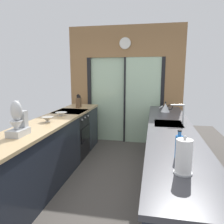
% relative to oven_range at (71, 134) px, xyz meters
% --- Properties ---
extents(ground_plane, '(5.04, 7.60, 0.02)m').
position_rel_oven_range_xyz_m(ground_plane, '(0.91, -0.65, -0.47)').
color(ground_plane, '#4C4742').
extents(back_wall_unit, '(2.64, 0.12, 2.70)m').
position_rel_oven_range_xyz_m(back_wall_unit, '(0.91, 1.15, 1.07)').
color(back_wall_unit, olive).
rests_on(back_wall_unit, ground_plane).
extents(left_counter_run, '(0.62, 3.80, 0.92)m').
position_rel_oven_range_xyz_m(left_counter_run, '(-0.00, -1.12, 0.01)').
color(left_counter_run, '#1E232D').
rests_on(left_counter_run, ground_plane).
extents(right_counter_run, '(0.62, 3.80, 0.92)m').
position_rel_oven_range_xyz_m(right_counter_run, '(1.82, -0.95, 0.01)').
color(right_counter_run, '#1E232D').
rests_on(right_counter_run, ground_plane).
extents(sink_faucet, '(0.19, 0.02, 0.29)m').
position_rel_oven_range_xyz_m(sink_faucet, '(1.97, -0.70, 0.65)').
color(sink_faucet, '#B7BABC').
rests_on(sink_faucet, right_counter_run).
extents(oven_range, '(0.60, 0.60, 0.92)m').
position_rel_oven_range_xyz_m(oven_range, '(0.00, 0.00, 0.00)').
color(oven_range, black).
rests_on(oven_range, ground_plane).
extents(mixing_bowl_mid, '(0.18, 0.18, 0.08)m').
position_rel_oven_range_xyz_m(mixing_bowl_mid, '(0.02, -0.95, 0.51)').
color(mixing_bowl_mid, gray).
rests_on(mixing_bowl_mid, left_counter_run).
extents(mixing_bowl_far, '(0.20, 0.20, 0.06)m').
position_rel_oven_range_xyz_m(mixing_bowl_far, '(0.02, -0.47, 0.50)').
color(mixing_bowl_far, silver).
rests_on(mixing_bowl_far, left_counter_run).
extents(knife_block, '(0.09, 0.14, 0.29)m').
position_rel_oven_range_xyz_m(knife_block, '(0.02, 0.43, 0.57)').
color(knife_block, brown).
rests_on(knife_block, left_counter_run).
extents(stand_mixer, '(0.17, 0.27, 0.42)m').
position_rel_oven_range_xyz_m(stand_mixer, '(0.02, -1.67, 0.63)').
color(stand_mixer, '#B7BABC').
rests_on(stand_mixer, left_counter_run).
extents(kettle, '(0.25, 0.17, 0.19)m').
position_rel_oven_range_xyz_m(kettle, '(1.80, 0.26, 0.55)').
color(kettle, '#B7BABC').
rests_on(kettle, right_counter_run).
extents(soap_bottle, '(0.06, 0.06, 0.25)m').
position_rel_oven_range_xyz_m(soap_bottle, '(1.80, -2.01, 0.57)').
color(soap_bottle, '#286BB7').
rests_on(soap_bottle, right_counter_run).
extents(paper_towel_roll, '(0.14, 0.14, 0.29)m').
position_rel_oven_range_xyz_m(paper_towel_roll, '(1.80, -2.32, 0.59)').
color(paper_towel_roll, '#B7BABC').
rests_on(paper_towel_roll, right_counter_run).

